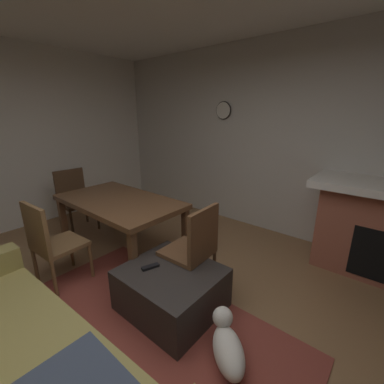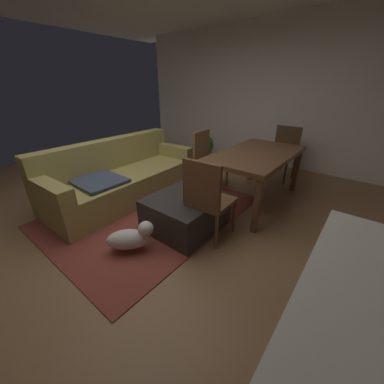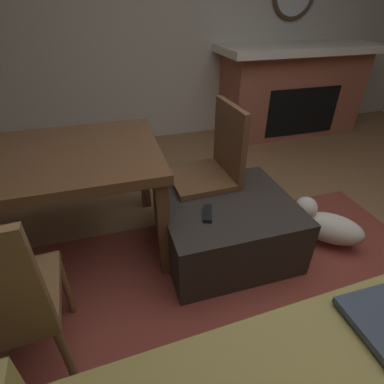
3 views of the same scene
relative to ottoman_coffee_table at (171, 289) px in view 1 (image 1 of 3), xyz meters
name	(u,v)px [view 1 (image 1 of 3)]	position (x,y,z in m)	size (l,w,h in m)	color
floor	(141,365)	(-0.22, 0.56, -0.20)	(8.10, 8.10, 0.00)	olive
wall_back_fireplace_side	(294,142)	(-0.22, -2.25, 1.18)	(7.15, 0.12, 2.76)	beige
area_rug	(116,352)	(0.00, 0.61, -0.20)	(2.60, 2.00, 0.01)	brown
ottoman_coffee_table	(171,289)	(0.00, 0.00, 0.00)	(0.84, 0.75, 0.41)	#2D2826
tv_remote	(150,267)	(0.17, 0.09, 0.22)	(0.05, 0.16, 0.02)	black
dining_table	(119,205)	(1.19, -0.31, 0.46)	(1.62, 0.90, 0.74)	brown
dining_chair_west	(194,246)	(-0.02, -0.31, 0.32)	(0.45, 0.45, 0.93)	brown
dining_chair_north	(50,240)	(1.18, 0.53, 0.32)	(0.47, 0.47, 0.93)	brown
dining_chair_east	(74,196)	(2.39, -0.31, 0.32)	(0.47, 0.47, 0.93)	#513823
small_dog	(227,345)	(-0.70, 0.15, -0.03)	(0.45, 0.44, 0.30)	silver
wall_clock	(223,110)	(0.90, -2.16, 1.60)	(0.28, 0.03, 0.28)	silver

